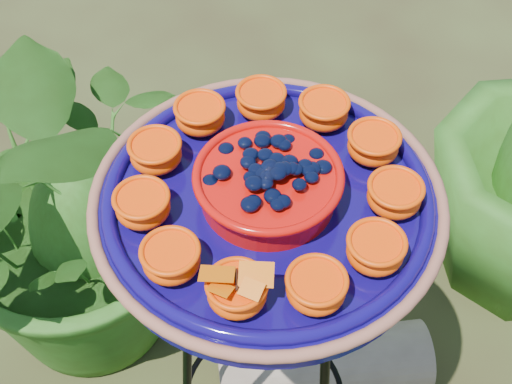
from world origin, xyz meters
TOP-DOWN VIEW (x-y plane):
  - tripod_stand at (-0.08, 0.05)m, footprint 0.42×0.42m
  - feeder_dish at (-0.08, 0.05)m, footprint 0.59×0.59m
  - driftwood_log at (0.07, 0.25)m, footprint 0.55×0.25m
  - shrub_back_left at (-0.53, 0.47)m, footprint 1.07×1.00m

SIDE VIEW (x-z plane):
  - driftwood_log at x=0.07m, z-range 0.00..0.18m
  - shrub_back_left at x=-0.53m, z-range 0.00..0.97m
  - tripod_stand at x=-0.08m, z-range 0.10..1.06m
  - feeder_dish at x=-0.08m, z-range 0.94..1.06m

